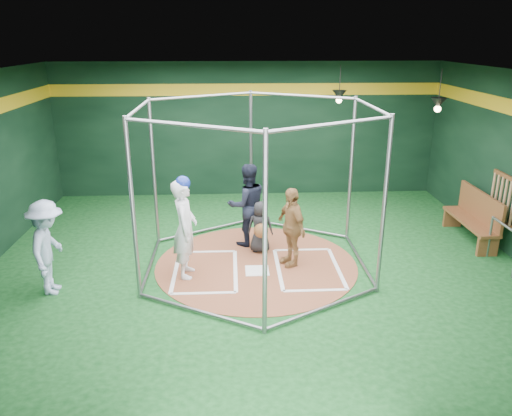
{
  "coord_description": "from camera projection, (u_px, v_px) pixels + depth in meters",
  "views": [
    {
      "loc": [
        -0.45,
        -8.57,
        4.11
      ],
      "look_at": [
        0.0,
        0.1,
        1.1
      ],
      "focal_mm": 35.0,
      "sensor_mm": 36.0,
      "label": 1
    }
  ],
  "objects": [
    {
      "name": "bystander_blue",
      "position": [
        48.0,
        248.0,
        8.2
      ],
      "size": [
        0.66,
        1.08,
        1.62
      ],
      "primitive_type": "imported",
      "rotation": [
        0.0,
        0.0,
        1.63
      ],
      "color": "#A6BADC",
      "rests_on": "ground"
    },
    {
      "name": "pendant_lamp_near",
      "position": [
        339.0,
        95.0,
        12.07
      ],
      "size": [
        0.34,
        0.34,
        0.9
      ],
      "color": "black",
      "rests_on": "room_shell"
    },
    {
      "name": "bat_rack",
      "position": [
        507.0,
        201.0,
        9.73
      ],
      "size": [
        0.07,
        1.25,
        0.98
      ],
      "color": "brown",
      "rests_on": "room_shell"
    },
    {
      "name": "home_plate",
      "position": [
        257.0,
        271.0,
        9.17
      ],
      "size": [
        0.43,
        0.43,
        0.01
      ],
      "primitive_type": "cube",
      "color": "white",
      "rests_on": "clay_disc"
    },
    {
      "name": "batter_box_right",
      "position": [
        308.0,
        268.0,
        9.26
      ],
      "size": [
        1.17,
        1.77,
        0.01
      ],
      "color": "white",
      "rests_on": "clay_disc"
    },
    {
      "name": "dugout_bench",
      "position": [
        475.0,
        216.0,
        10.42
      ],
      "size": [
        0.42,
        1.82,
        1.06
      ],
      "color": "brown",
      "rests_on": "ground"
    },
    {
      "name": "batter_figure",
      "position": [
        185.0,
        227.0,
        8.73
      ],
      "size": [
        0.44,
        0.66,
        1.85
      ],
      "color": "silver",
      "rests_on": "clay_disc"
    },
    {
      "name": "umpire",
      "position": [
        247.0,
        205.0,
        10.1
      ],
      "size": [
        0.98,
        0.86,
        1.7
      ],
      "primitive_type": "imported",
      "rotation": [
        0.0,
        0.0,
        3.45
      ],
      "color": "black",
      "rests_on": "clay_disc"
    },
    {
      "name": "room_shell",
      "position": [
        256.0,
        175.0,
        8.89
      ],
      "size": [
        10.1,
        9.1,
        3.53
      ],
      "color": "#0D3C15",
      "rests_on": "ground"
    },
    {
      "name": "steel_railing",
      "position": [
        503.0,
        239.0,
        9.19
      ],
      "size": [
        0.05,
        0.98,
        0.84
      ],
      "color": "gray",
      "rests_on": "ground"
    },
    {
      "name": "visitor_leopard",
      "position": [
        291.0,
        227.0,
        9.22
      ],
      "size": [
        0.68,
        0.95,
        1.5
      ],
      "primitive_type": "imported",
      "rotation": [
        0.0,
        0.0,
        -1.17
      ],
      "color": "tan",
      "rests_on": "clay_disc"
    },
    {
      "name": "batting_cage",
      "position": [
        256.0,
        189.0,
        8.97
      ],
      "size": [
        4.05,
        4.67,
        3.0
      ],
      "color": "gray",
      "rests_on": "ground"
    },
    {
      "name": "clay_disc",
      "position": [
        256.0,
        264.0,
        9.46
      ],
      "size": [
        3.8,
        3.8,
        0.01
      ],
      "primitive_type": "cylinder",
      "color": "brown",
      "rests_on": "ground"
    },
    {
      "name": "pendant_lamp_far",
      "position": [
        438.0,
        103.0,
        10.64
      ],
      "size": [
        0.34,
        0.34,
        0.9
      ],
      "color": "black",
      "rests_on": "room_shell"
    },
    {
      "name": "catcher_figure",
      "position": [
        260.0,
        227.0,
        9.83
      ],
      "size": [
        0.55,
        0.59,
        1.04
      ],
      "color": "black",
      "rests_on": "clay_disc"
    },
    {
      "name": "batter_box_left",
      "position": [
        205.0,
        271.0,
        9.17
      ],
      "size": [
        1.17,
        1.77,
        0.01
      ],
      "color": "white",
      "rests_on": "clay_disc"
    }
  ]
}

